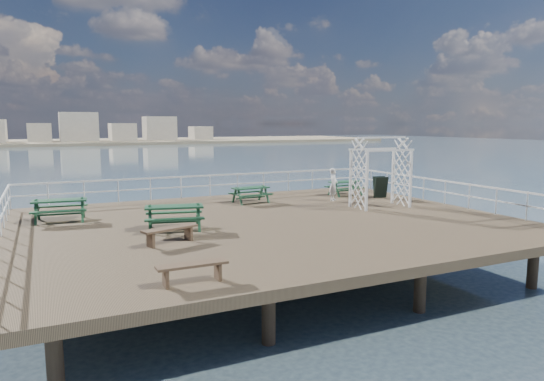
{
  "coord_description": "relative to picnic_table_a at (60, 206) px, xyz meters",
  "views": [
    {
      "loc": [
        -7.47,
        -16.21,
        3.61
      ],
      "look_at": [
        0.31,
        0.23,
        1.1
      ],
      "focal_mm": 32.0,
      "sensor_mm": 36.0,
      "label": 1
    }
  ],
  "objects": [
    {
      "name": "picnic_table_a",
      "position": [
        0.0,
        0.0,
        0.0
      ],
      "size": [
        2.06,
        1.73,
        0.92
      ],
      "rotation": [
        0.0,
        0.0,
        -0.11
      ],
      "color": "#153A22",
      "rests_on": "ground"
    },
    {
      "name": "sandwich_board",
      "position": [
        14.46,
        -0.4,
        -0.08
      ],
      "size": [
        0.75,
        0.63,
        1.06
      ],
      "rotation": [
        0.0,
        0.0,
        -0.27
      ],
      "color": "black",
      "rests_on": "ground"
    },
    {
      "name": "flat_bench_near",
      "position": [
        2.89,
        -5.17,
        -0.22
      ],
      "size": [
        1.79,
        0.92,
        0.5
      ],
      "rotation": [
        0.0,
        0.0,
        0.31
      ],
      "color": "brown",
      "rests_on": "ground"
    },
    {
      "name": "picnic_table_c",
      "position": [
        13.37,
        1.02,
        -0.07
      ],
      "size": [
        1.74,
        1.43,
        0.82
      ],
      "rotation": [
        0.0,
        0.0,
        0.04
      ],
      "color": "#153A22",
      "rests_on": "ground"
    },
    {
      "name": "ground",
      "position": [
        7.02,
        -3.25,
        -0.74
      ],
      "size": [
        18.0,
        14.0,
        0.3
      ],
      "primitive_type": "cube",
      "color": "brown",
      "rests_on": "ground"
    },
    {
      "name": "picnic_table_b",
      "position": [
        8.1,
        0.92,
        -0.07
      ],
      "size": [
        1.8,
        1.51,
        0.81
      ],
      "rotation": [
        0.0,
        0.0,
        0.1
      ],
      "color": "#153A22",
      "rests_on": "ground"
    },
    {
      "name": "person",
      "position": [
        11.86,
        -0.22,
        0.18
      ],
      "size": [
        0.67,
        0.64,
        1.54
      ],
      "primitive_type": "imported",
      "rotation": [
        0.0,
        0.0,
        0.7
      ],
      "color": "silver",
      "rests_on": "ground"
    },
    {
      "name": "trellis_arbor",
      "position": [
        12.75,
        -2.58,
        0.77
      ],
      "size": [
        2.51,
        1.4,
        3.06
      ],
      "rotation": [
        0.0,
        0.0,
        -0.03
      ],
      "color": "silver",
      "rests_on": "ground"
    },
    {
      "name": "sea_backdrop",
      "position": [
        19.56,
        130.82,
        -1.1
      ],
      "size": [
        300.0,
        300.0,
        9.2
      ],
      "color": "#384F5E",
      "rests_on": "ground"
    },
    {
      "name": "flat_bench_far",
      "position": [
        2.47,
        -9.05,
        -0.24
      ],
      "size": [
        1.63,
        0.39,
        0.47
      ],
      "rotation": [
        0.0,
        0.0,
        0.0
      ],
      "color": "brown",
      "rests_on": "ground"
    },
    {
      "name": "railing",
      "position": [
        6.95,
        -0.68,
        0.28
      ],
      "size": [
        17.77,
        13.76,
        1.1
      ],
      "color": "silver",
      "rests_on": "ground"
    },
    {
      "name": "picnic_table_d",
      "position": [
        3.5,
        -3.28,
        0.01
      ],
      "size": [
        2.24,
        1.95,
        0.95
      ],
      "rotation": [
        0.0,
        0.0,
        -0.22
      ],
      "color": "#153A22",
      "rests_on": "ground"
    }
  ]
}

